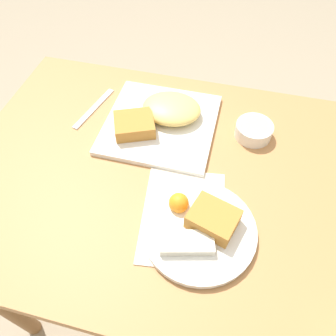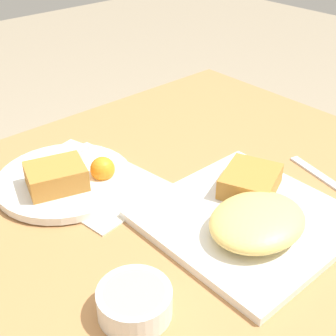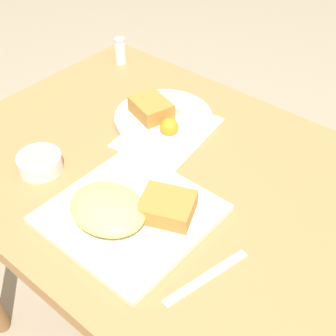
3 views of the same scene
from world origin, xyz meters
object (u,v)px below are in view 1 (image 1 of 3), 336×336
(plate_square_near, at_px, (161,118))
(plate_oval_far, at_px, (200,227))
(sauce_ramekin, at_px, (254,130))
(butter_knife, at_px, (94,108))

(plate_square_near, xyz_separation_m, plate_oval_far, (-0.16, 0.29, -0.00))
(plate_square_near, xyz_separation_m, sauce_ramekin, (-0.24, -0.02, -0.00))
(plate_oval_far, height_order, sauce_ramekin, plate_oval_far)
(plate_square_near, bearing_deg, plate_oval_far, 118.86)
(plate_oval_far, height_order, butter_knife, plate_oval_far)
(plate_square_near, bearing_deg, sauce_ramekin, -176.10)
(plate_oval_far, relative_size, butter_knife, 1.35)
(plate_oval_far, distance_m, butter_knife, 0.47)
(plate_oval_far, bearing_deg, sauce_ramekin, -105.39)
(plate_square_near, distance_m, butter_knife, 0.20)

